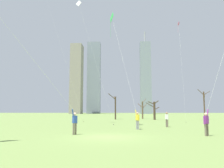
# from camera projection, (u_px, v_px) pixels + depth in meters

# --- Properties ---
(ground_plane) EXTENTS (400.00, 400.00, 0.00)m
(ground_plane) POSITION_uv_depth(u_px,v_px,m) (107.00, 137.00, 14.95)
(ground_plane) COLOR olive
(kite_flyer_midfield_right_green) EXTENTS (3.11, 5.18, 13.79)m
(kite_flyer_midfield_right_green) POSITION_uv_depth(u_px,v_px,m) (130.00, 92.00, 22.51)
(kite_flyer_midfield_right_green) COLOR gray
(kite_flyer_midfield_right_green) RESTS_ON ground
(kite_flyer_foreground_left_blue) EXTENTS (6.99, 7.11, 11.53)m
(kite_flyer_foreground_left_blue) POSITION_uv_depth(u_px,v_px,m) (47.00, 86.00, 15.25)
(kite_flyer_foreground_left_blue) COLOR #726656
(kite_flyer_foreground_left_blue) RESTS_ON ground
(kite_flyer_midfield_center_orange) EXTENTS (6.83, 2.40, 17.68)m
(kite_flyer_midfield_center_orange) POSITION_uv_depth(u_px,v_px,m) (215.00, 90.00, 16.17)
(kite_flyer_midfield_center_orange) COLOR #726656
(kite_flyer_midfield_center_orange) RESTS_ON ground
(bystander_strolling_midfield) EXTENTS (0.32, 0.47, 1.62)m
(bystander_strolling_midfield) POSITION_uv_depth(u_px,v_px,m) (167.00, 119.00, 24.27)
(bystander_strolling_midfield) COLOR #726656
(bystander_strolling_midfield) RESTS_ON ground
(distant_kite_low_near_trees_purple) EXTENTS (7.94, 0.53, 23.85)m
(distant_kite_low_near_trees_purple) POSITION_uv_depth(u_px,v_px,m) (49.00, 7.00, 38.18)
(distant_kite_low_near_trees_purple) COLOR purple
(distant_kite_low_near_trees_purple) RESTS_ON ground
(distant_kite_drifting_left_pink) EXTENTS (1.12, 5.98, 18.50)m
(distant_kite_drifting_left_pink) POSITION_uv_depth(u_px,v_px,m) (179.00, 32.00, 40.95)
(distant_kite_drifting_left_pink) COLOR pink
(distant_kite_drifting_left_pink) RESTS_ON ground
(distant_kite_drifting_right_white) EXTENTS (5.60, 2.01, 17.66)m
(distant_kite_drifting_right_white) POSITION_uv_depth(u_px,v_px,m) (81.00, 13.00, 31.65)
(distant_kite_drifting_right_white) COLOR white
(distant_kite_drifting_right_white) RESTS_ON ground
(bare_tree_center) EXTENTS (2.24, 2.50, 6.24)m
(bare_tree_center) POSITION_uv_depth(u_px,v_px,m) (204.00, 104.00, 45.60)
(bare_tree_center) COLOR #4C3828
(bare_tree_center) RESTS_ON ground
(bare_tree_leftmost) EXTENTS (1.98, 2.63, 4.50)m
(bare_tree_leftmost) POSITION_uv_depth(u_px,v_px,m) (142.00, 109.00, 49.73)
(bare_tree_leftmost) COLOR brown
(bare_tree_leftmost) RESTS_ON ground
(bare_tree_right_of_center) EXTENTS (1.63, 3.02, 5.36)m
(bare_tree_right_of_center) POSITION_uv_depth(u_px,v_px,m) (115.00, 106.00, 46.57)
(bare_tree_right_of_center) COLOR #423326
(bare_tree_right_of_center) RESTS_ON ground
(bare_tree_left_of_center) EXTENTS (2.66, 0.88, 3.87)m
(bare_tree_left_of_center) POSITION_uv_depth(u_px,v_px,m) (154.00, 110.00, 44.72)
(bare_tree_left_of_center) COLOR #423326
(bare_tree_left_of_center) RESTS_ON ground
(skyline_mid_tower_right) EXTENTS (6.66, 7.46, 53.11)m
(skyline_mid_tower_right) POSITION_uv_depth(u_px,v_px,m) (145.00, 78.00, 141.89)
(skyline_mid_tower_right) COLOR gray
(skyline_mid_tower_right) RESTS_ON ground
(skyline_slender_spire) EXTENTS (9.15, 6.95, 51.08)m
(skyline_slender_spire) POSITION_uv_depth(u_px,v_px,m) (94.00, 78.00, 159.47)
(skyline_slender_spire) COLOR gray
(skyline_slender_spire) RESTS_ON ground
(skyline_mid_tower_left) EXTENTS (7.01, 8.77, 43.85)m
(skyline_mid_tower_left) POSITION_uv_depth(u_px,v_px,m) (77.00, 79.00, 140.37)
(skyline_mid_tower_left) COLOR gray
(skyline_mid_tower_left) RESTS_ON ground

